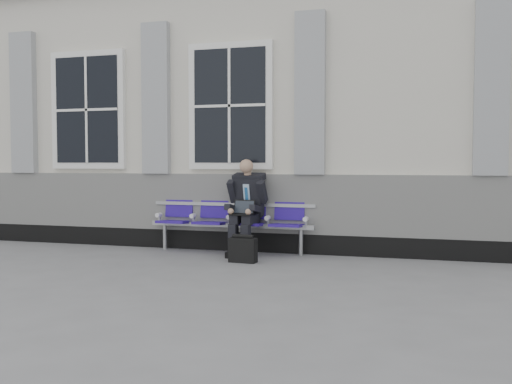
% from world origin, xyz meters
% --- Properties ---
extents(ground, '(70.00, 70.00, 0.00)m').
position_xyz_m(ground, '(0.00, 0.00, 0.00)').
color(ground, slate).
rests_on(ground, ground).
extents(station_building, '(14.40, 4.40, 4.49)m').
position_xyz_m(station_building, '(-0.02, 3.47, 2.22)').
color(station_building, beige).
rests_on(station_building, ground).
extents(bench, '(2.60, 0.47, 0.91)m').
position_xyz_m(bench, '(0.40, 1.32, 0.55)').
color(bench, '#9EA0A3').
rests_on(bench, ground).
extents(businessman, '(0.59, 0.79, 1.43)m').
position_xyz_m(businessman, '(0.69, 1.19, 0.77)').
color(businessman, black).
rests_on(businessman, ground).
extents(briefcase, '(0.39, 0.19, 0.39)m').
position_xyz_m(briefcase, '(0.85, 0.50, 0.18)').
color(briefcase, black).
rests_on(briefcase, ground).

